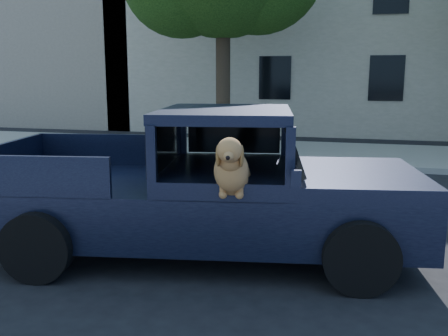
# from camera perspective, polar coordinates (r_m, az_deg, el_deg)

# --- Properties ---
(ground) EXTENTS (120.00, 120.00, 0.00)m
(ground) POSITION_cam_1_polar(r_m,az_deg,el_deg) (5.92, 14.43, -13.49)
(ground) COLOR black
(ground) RESTS_ON ground
(far_sidewalk) EXTENTS (60.00, 4.00, 0.15)m
(far_sidewalk) POSITION_cam_1_polar(r_m,az_deg,el_deg) (14.79, 14.66, 1.46)
(far_sidewalk) COLOR gray
(far_sidewalk) RESTS_ON ground
(building_main) EXTENTS (26.00, 6.00, 9.00)m
(building_main) POSITION_cam_1_polar(r_m,az_deg,el_deg) (22.22, 23.32, 15.44)
(building_main) COLOR beige
(building_main) RESTS_ON ground
(building_left) EXTENTS (12.00, 6.00, 8.00)m
(building_left) POSITION_cam_1_polar(r_m,az_deg,el_deg) (26.55, -20.29, 13.67)
(building_left) COLOR tan
(building_left) RESTS_ON ground
(pickup_truck) EXTENTS (5.72, 3.11, 1.95)m
(pickup_truck) POSITION_cam_1_polar(r_m,az_deg,el_deg) (6.62, -2.85, -4.43)
(pickup_truck) COLOR black
(pickup_truck) RESTS_ON ground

